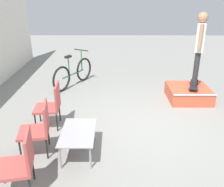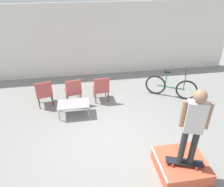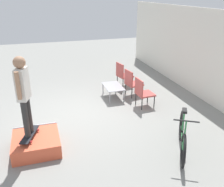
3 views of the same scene
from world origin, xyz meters
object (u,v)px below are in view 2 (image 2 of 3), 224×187
Objects in this scene: person_skater at (194,123)px; patio_chair_left at (44,92)px; skate_ramp_box at (181,165)px; patio_chair_right at (101,88)px; bicycle at (171,87)px; patio_chair_center at (73,90)px; coffee_table at (73,105)px; skateboard_on_ramp at (184,162)px.

person_skater is 1.91× the size of patio_chair_left.
skate_ramp_box is 3.66m from patio_chair_right.
patio_chair_center is at bearing -151.89° from bicycle.
bicycle is at bearing 173.92° from patio_chair_right.
skateboard_on_ramp is at bearing -48.85° from coffee_table.
person_skater reaches higher than skate_ramp_box.
skateboard_on_ramp reaches higher than coffee_table.
skate_ramp_box is at bearing 123.73° from patio_chair_left.
skateboard_on_ramp is 0.87× the size of patio_chair_right.
person_skater is 1.91× the size of patio_chair_right.
patio_chair_left is at bearing 143.82° from coffee_table.
patio_chair_center is (0.96, -0.00, 0.00)m from patio_chair_left.
patio_chair_right is at bearing 129.86° from person_skater.
skateboard_on_ramp is at bearing -77.85° from bicycle.
skate_ramp_box is at bearing 102.50° from person_skater.
bicycle is at bearing 167.23° from patio_chair_left.
skate_ramp_box is at bearing -78.31° from bicycle.
patio_chair_left is 4.43m from bicycle.
patio_chair_center reaches higher than skateboard_on_ramp.
patio_chair_right is at bearing 169.89° from patio_chair_center.
patio_chair_right reaches higher than skateboard_on_ramp.
person_skater is 1.86× the size of coffee_table.
patio_chair_right is (0.95, -0.00, 0.00)m from patio_chair_center.
coffee_table is 1.20m from patio_chair_right.
coffee_table is 3.54m from bicycle.
skate_ramp_box is at bearing 104.44° from skateboard_on_ramp.
patio_chair_right is (-1.46, 3.34, 0.35)m from skate_ramp_box.
bicycle reaches higher than skateboard_on_ramp.
skate_ramp_box is 4.14m from patio_chair_center.
patio_chair_right is (-1.45, 3.46, -1.01)m from person_skater.
skateboard_on_ramp is at bearing -94.56° from skate_ramp_box.
coffee_table is at bearing -140.65° from bicycle.
bicycle is at bearing 91.51° from skateboard_on_ramp.
coffee_table is at bearing 31.35° from patio_chair_right.
bicycle is (1.06, 3.37, -0.03)m from skateboard_on_ramp.
patio_chair_right is (0.97, 0.69, 0.14)m from coffee_table.
skate_ramp_box is at bearing 109.67° from patio_chair_right.
person_skater is 3.71m from bicycle.
patio_chair_left is (-3.37, 3.46, 0.10)m from skateboard_on_ramp.
bicycle reaches higher than patio_chair_left.
skate_ramp_box is 0.61× the size of person_skater.
coffee_table is (-2.42, 2.77, -1.14)m from person_skater.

